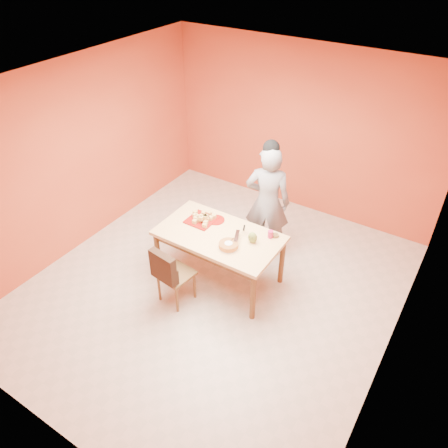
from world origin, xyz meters
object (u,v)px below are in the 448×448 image
Objects in this scene: red_dinner_plate at (216,220)px; dining_table at (219,240)px; pastry_platter at (201,220)px; egg_ornament at (253,237)px; person at (267,202)px; checker_tin at (275,235)px; magenta_glass at (270,234)px; dining_chair at (175,273)px; sponge_cake at (229,245)px.

dining_table is at bearing -48.90° from red_dinner_plate.
egg_ornament is (0.81, -0.04, 0.06)m from pastry_platter.
pastry_platter is (-0.61, -0.74, -0.09)m from person.
egg_ornament reaches higher than checker_tin.
magenta_glass is (0.79, 0.06, 0.04)m from red_dinner_plate.
dining_chair is at bearing -131.38° from checker_tin.
sponge_cake is at bearing -33.99° from dining_table.
red_dinner_plate is 0.67m from egg_ornament.
magenta_glass is (0.83, 0.94, 0.36)m from dining_chair.
pastry_platter is at bearing 161.62° from dining_table.
dining_chair is (-0.25, -0.65, -0.21)m from dining_table.
dining_chair is 1.64m from person.
sponge_cake is at bearing -41.58° from red_dinner_plate.
sponge_cake is 0.57m from magenta_glass.
egg_ornament is at bearing -125.01° from checker_tin.
magenta_glass reaches higher than dining_table.
person reaches higher than dining_chair.
person is at bearing 127.27° from checker_tin.
pastry_platter reaches higher than dining_table.
red_dinner_plate is at bearing 151.36° from egg_ornament.
sponge_cake is at bearing -25.21° from pastry_platter.
person is 7.02× the size of sponge_cake.
sponge_cake is at bearing 70.51° from person.
dining_chair reaches higher than dining_table.
person is at bearing 54.58° from red_dinner_plate.
person reaches higher than dining_table.
dining_chair reaches higher than red_dinner_plate.
dining_chair is 1.37m from checker_tin.
pastry_platter is 2.35× the size of egg_ornament.
magenta_glass is (0.14, 0.21, -0.03)m from egg_ornament.
sponge_cake is (0.45, -0.40, 0.03)m from red_dinner_plate.
pastry_platter is (-0.12, 0.77, 0.32)m from dining_chair.
magenta_glass is at bearing 40.38° from egg_ornament.
dining_chair is at bearing -136.03° from sponge_cake.
sponge_cake is (0.25, -0.17, 0.13)m from dining_table.
magenta_glass is (0.34, 0.46, 0.01)m from sponge_cake.
person reaches higher than checker_tin.
sponge_cake is at bearing -126.40° from checker_tin.
red_dinner_plate is 0.80m from magenta_glass.
checker_tin is (0.19, 0.27, -0.06)m from egg_ornament.
person reaches higher than pastry_platter.
dining_table is 0.93× the size of person.
dining_chair is at bearing -81.16° from pastry_platter.
dining_chair is 5.79× the size of egg_ornament.
pastry_platter is 0.81m from egg_ornament.
sponge_cake is 2.64× the size of checker_tin.
checker_tin reaches higher than red_dinner_plate.
sponge_cake is 1.62× the size of egg_ornament.
checker_tin is at bearing 53.60° from sponge_cake.
person is 11.40× the size of egg_ornament.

